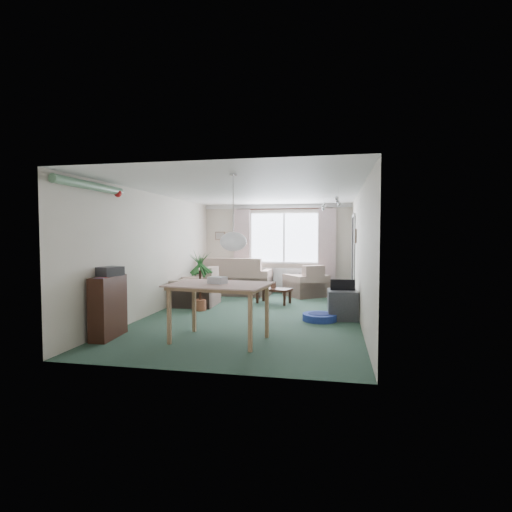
% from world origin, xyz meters
% --- Properties ---
extents(ground, '(6.50, 6.50, 0.00)m').
position_xyz_m(ground, '(0.00, 0.00, 0.00)').
color(ground, '#284436').
extents(window, '(1.80, 0.03, 1.30)m').
position_xyz_m(window, '(0.20, 3.23, 1.50)').
color(window, white).
extents(curtain_rod, '(2.60, 0.03, 0.03)m').
position_xyz_m(curtain_rod, '(0.20, 3.15, 2.27)').
color(curtain_rod, black).
extents(curtain_left, '(0.45, 0.08, 2.00)m').
position_xyz_m(curtain_left, '(-0.95, 3.13, 1.27)').
color(curtain_left, beige).
extents(curtain_right, '(0.45, 0.08, 2.00)m').
position_xyz_m(curtain_right, '(1.35, 3.13, 1.27)').
color(curtain_right, beige).
extents(radiator, '(1.20, 0.10, 0.55)m').
position_xyz_m(radiator, '(0.20, 3.19, 0.40)').
color(radiator, white).
extents(doorway, '(0.03, 0.95, 2.00)m').
position_xyz_m(doorway, '(1.99, 2.20, 1.00)').
color(doorway, black).
extents(pendant_lamp, '(0.36, 0.36, 0.36)m').
position_xyz_m(pendant_lamp, '(0.20, -2.30, 1.48)').
color(pendant_lamp, white).
extents(tinsel_garland, '(1.60, 1.60, 0.12)m').
position_xyz_m(tinsel_garland, '(-1.92, -2.30, 2.28)').
color(tinsel_garland, '#196626').
extents(bauble_cluster_a, '(0.20, 0.20, 0.20)m').
position_xyz_m(bauble_cluster_a, '(1.30, 0.90, 2.22)').
color(bauble_cluster_a, silver).
extents(bauble_cluster_b, '(0.20, 0.20, 0.20)m').
position_xyz_m(bauble_cluster_b, '(1.60, -0.30, 2.22)').
color(bauble_cluster_b, silver).
extents(wall_picture_back, '(0.28, 0.03, 0.22)m').
position_xyz_m(wall_picture_back, '(-1.60, 3.23, 1.55)').
color(wall_picture_back, brown).
extents(wall_picture_right, '(0.03, 0.24, 0.30)m').
position_xyz_m(wall_picture_right, '(1.98, 1.20, 1.55)').
color(wall_picture_right, brown).
extents(sofa, '(1.95, 1.04, 0.98)m').
position_xyz_m(sofa, '(-1.06, 2.75, 0.49)').
color(sofa, beige).
rests_on(sofa, ground).
extents(armchair_corner, '(1.24, 1.23, 0.81)m').
position_xyz_m(armchair_corner, '(0.84, 2.73, 0.41)').
color(armchair_corner, beige).
rests_on(armchair_corner, ground).
extents(armchair_left, '(0.94, 0.98, 0.86)m').
position_xyz_m(armchair_left, '(-1.50, 0.93, 0.43)').
color(armchair_left, beige).
rests_on(armchair_left, ground).
extents(coffee_table, '(0.86, 0.62, 0.35)m').
position_xyz_m(coffee_table, '(0.18, 1.49, 0.17)').
color(coffee_table, black).
rests_on(coffee_table, ground).
extents(photo_frame, '(0.12, 0.06, 0.16)m').
position_xyz_m(photo_frame, '(0.17, 1.47, 0.43)').
color(photo_frame, brown).
rests_on(photo_frame, coffee_table).
extents(bookshelf, '(0.32, 0.79, 0.94)m').
position_xyz_m(bookshelf, '(-1.84, -2.04, 0.47)').
color(bookshelf, black).
rests_on(bookshelf, ground).
extents(hifi_box, '(0.37, 0.42, 0.14)m').
position_xyz_m(hifi_box, '(-1.84, -1.98, 1.01)').
color(hifi_box, '#343439').
rests_on(hifi_box, bookshelf).
extents(houseplant, '(0.65, 0.65, 1.21)m').
position_xyz_m(houseplant, '(-1.19, 0.33, 0.61)').
color(houseplant, '#275A1F').
rests_on(houseplant, ground).
extents(dining_table, '(1.43, 1.04, 0.83)m').
position_xyz_m(dining_table, '(-0.12, -1.89, 0.42)').
color(dining_table, tan).
rests_on(dining_table, ground).
extents(gift_box, '(0.29, 0.25, 0.12)m').
position_xyz_m(gift_box, '(-0.16, -1.87, 0.89)').
color(gift_box, white).
rests_on(gift_box, dining_table).
extents(tv_cube, '(0.57, 0.62, 0.54)m').
position_xyz_m(tv_cube, '(1.70, 0.06, 0.27)').
color(tv_cube, '#333237').
rests_on(tv_cube, ground).
extents(pet_bed, '(0.78, 0.78, 0.13)m').
position_xyz_m(pet_bed, '(1.29, -0.18, 0.06)').
color(pet_bed, '#21479B').
rests_on(pet_bed, ground).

